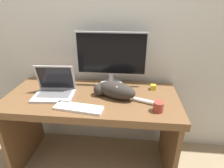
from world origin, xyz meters
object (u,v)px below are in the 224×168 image
at_px(monitor, 111,58).
at_px(laptop, 55,90).
at_px(cat, 115,90).
at_px(external_keyboard, 79,108).
at_px(coffee_mug, 158,107).

bearing_deg(monitor, laptop, -151.77).
xyz_separation_m(monitor, laptop, (-0.45, -0.24, -0.22)).
bearing_deg(laptop, cat, -2.37).
relative_size(laptop, external_keyboard, 0.90).
bearing_deg(coffee_mug, external_keyboard, -176.87).
distance_m(monitor, external_keyboard, 0.54).
bearing_deg(monitor, cat, -77.40).
bearing_deg(cat, laptop, -158.56).
bearing_deg(monitor, coffee_mug, -46.55).
bearing_deg(laptop, coffee_mug, -14.64).
bearing_deg(cat, coffee_mug, -7.40).
bearing_deg(external_keyboard, coffee_mug, 10.73).
relative_size(monitor, cat, 1.25).
bearing_deg(coffee_mug, cat, 152.38).
distance_m(monitor, laptop, 0.56).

